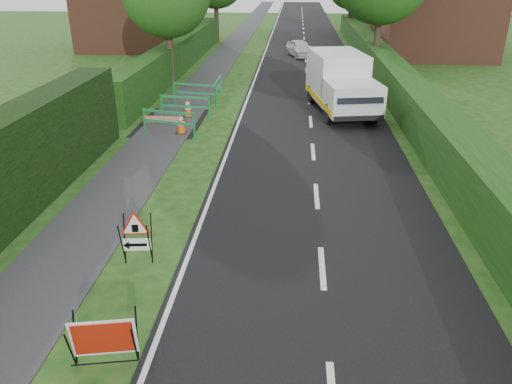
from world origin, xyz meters
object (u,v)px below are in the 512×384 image
object	(u,v)px
red_rect_sign	(104,339)
triangle_sign	(134,234)
hatchback_car	(300,48)
works_van	(341,82)

from	to	relation	value
red_rect_sign	triangle_sign	bearing A→B (deg)	86.38
red_rect_sign	hatchback_car	distance (m)	29.10
triangle_sign	hatchback_car	distance (m)	26.32
works_van	hatchback_car	world-z (taller)	works_van
triangle_sign	red_rect_sign	bearing A→B (deg)	-89.42
triangle_sign	hatchback_car	xyz separation A→B (m)	(3.46, 26.09, -0.18)
red_rect_sign	triangle_sign	size ratio (longest dim) A/B	1.04
triangle_sign	hatchback_car	world-z (taller)	hatchback_car
red_rect_sign	works_van	xyz separation A→B (m)	(4.73, 15.18, 0.76)
works_van	hatchback_car	bearing A→B (deg)	86.15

